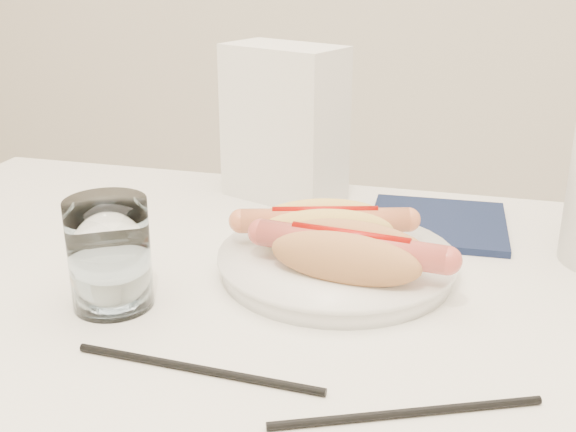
% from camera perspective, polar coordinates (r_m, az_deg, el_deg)
% --- Properties ---
extents(table, '(1.20, 0.80, 0.75)m').
position_cam_1_polar(table, '(0.74, 0.80, -11.49)').
color(table, white).
rests_on(table, ground).
extents(plate, '(0.32, 0.32, 0.02)m').
position_cam_1_polar(plate, '(0.79, 3.91, -3.91)').
color(plate, white).
rests_on(plate, table).
extents(hotdog_left, '(0.19, 0.11, 0.05)m').
position_cam_1_polar(hotdog_left, '(0.79, 2.96, -0.88)').
color(hotdog_left, '#F0C560').
rests_on(hotdog_left, plate).
extents(hotdog_right, '(0.20, 0.09, 0.05)m').
position_cam_1_polar(hotdog_right, '(0.73, 4.96, -2.98)').
color(hotdog_right, '#C7854E').
rests_on(hotdog_right, plate).
extents(water_glass, '(0.08, 0.08, 0.11)m').
position_cam_1_polar(water_glass, '(0.72, -14.10, -2.96)').
color(water_glass, silver).
rests_on(water_glass, table).
extents(chopstick_near, '(0.23, 0.02, 0.01)m').
position_cam_1_polar(chopstick_near, '(0.62, -7.26, -12.04)').
color(chopstick_near, black).
rests_on(chopstick_near, table).
extents(chopstick_far, '(0.20, 0.09, 0.01)m').
position_cam_1_polar(chopstick_far, '(0.57, 9.51, -15.28)').
color(chopstick_far, black).
rests_on(chopstick_far, table).
extents(napkin_box, '(0.18, 0.14, 0.21)m').
position_cam_1_polar(napkin_box, '(0.99, -0.30, 7.40)').
color(napkin_box, silver).
rests_on(napkin_box, table).
extents(navy_napkin, '(0.18, 0.18, 0.01)m').
position_cam_1_polar(navy_napkin, '(0.93, 11.90, -0.58)').
color(navy_napkin, '#111A37').
rests_on(navy_napkin, table).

